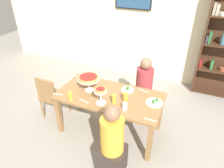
{
  "coord_description": "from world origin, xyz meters",
  "views": [
    {
      "loc": [
        1.07,
        -2.41,
        2.56
      ],
      "look_at": [
        0.0,
        0.1,
        0.89
      ],
      "focal_mm": 32.59,
      "sensor_mm": 36.0,
      "label": 1
    }
  ],
  "objects_px": {
    "salad_plate_far_diner": "(128,89)",
    "water_glass_clear_far": "(125,106)",
    "beer_glass_amber_spare": "(70,96)",
    "water_glass_clear_near": "(94,78)",
    "diner_near_right": "(112,147)",
    "cutlery_knife_near": "(144,91)",
    "beer_glass_amber_short": "(114,99)",
    "dining_table": "(110,100)",
    "cutlery_knife_far": "(80,77)",
    "deep_dish_pizza_stand": "(88,79)",
    "salad_plate_near_diner": "(155,102)",
    "chair_head_west": "(51,96)",
    "personal_pizza_stand": "(101,93)",
    "diner_far_right": "(143,91)",
    "cutlery_fork_far": "(58,94)",
    "cutlery_spare_fork": "(84,101)",
    "beer_glass_amber_tall": "(125,98)",
    "cutlery_fork_near": "(150,120)"
  },
  "relations": [
    {
      "from": "water_glass_clear_far",
      "to": "salad_plate_near_diner",
      "type": "bearing_deg",
      "value": 41.82
    },
    {
      "from": "diner_far_right",
      "to": "personal_pizza_stand",
      "type": "bearing_deg",
      "value": -23.76
    },
    {
      "from": "beer_glass_amber_short",
      "to": "water_glass_clear_near",
      "type": "relative_size",
      "value": 1.46
    },
    {
      "from": "chair_head_west",
      "to": "personal_pizza_stand",
      "type": "xyz_separation_m",
      "value": [
        1.07,
        -0.15,
        0.44
      ]
    },
    {
      "from": "personal_pizza_stand",
      "to": "beer_glass_amber_tall",
      "type": "relative_size",
      "value": 1.61
    },
    {
      "from": "salad_plate_far_diner",
      "to": "beer_glass_amber_spare",
      "type": "xyz_separation_m",
      "value": [
        -0.71,
        -0.58,
        0.05
      ]
    },
    {
      "from": "beer_glass_amber_tall",
      "to": "beer_glass_amber_spare",
      "type": "relative_size",
      "value": 1.16
    },
    {
      "from": "diner_near_right",
      "to": "beer_glass_amber_short",
      "type": "height_order",
      "value": "diner_near_right"
    },
    {
      "from": "deep_dish_pizza_stand",
      "to": "cutlery_knife_far",
      "type": "relative_size",
      "value": 1.92
    },
    {
      "from": "diner_near_right",
      "to": "diner_far_right",
      "type": "relative_size",
      "value": 1.0
    },
    {
      "from": "deep_dish_pizza_stand",
      "to": "cutlery_fork_near",
      "type": "xyz_separation_m",
      "value": [
        1.1,
        -0.32,
        -0.21
      ]
    },
    {
      "from": "cutlery_fork_far",
      "to": "chair_head_west",
      "type": "bearing_deg",
      "value": 137.45
    },
    {
      "from": "salad_plate_far_diner",
      "to": "water_glass_clear_far",
      "type": "relative_size",
      "value": 1.9
    },
    {
      "from": "salad_plate_near_diner",
      "to": "beer_glass_amber_short",
      "type": "distance_m",
      "value": 0.61
    },
    {
      "from": "cutlery_knife_far",
      "to": "beer_glass_amber_short",
      "type": "bearing_deg",
      "value": 145.93
    },
    {
      "from": "diner_near_right",
      "to": "cutlery_spare_fork",
      "type": "relative_size",
      "value": 6.39
    },
    {
      "from": "chair_head_west",
      "to": "water_glass_clear_far",
      "type": "bearing_deg",
      "value": -6.27
    },
    {
      "from": "beer_glass_amber_short",
      "to": "diner_near_right",
      "type": "bearing_deg",
      "value": -69.55
    },
    {
      "from": "water_glass_clear_far",
      "to": "cutlery_knife_far",
      "type": "xyz_separation_m",
      "value": [
        -1.06,
        0.57,
        -0.05
      ]
    },
    {
      "from": "cutlery_knife_near",
      "to": "personal_pizza_stand",
      "type": "bearing_deg",
      "value": 65.68
    },
    {
      "from": "cutlery_fork_far",
      "to": "personal_pizza_stand",
      "type": "bearing_deg",
      "value": -5.62
    },
    {
      "from": "beer_glass_amber_spare",
      "to": "water_glass_clear_near",
      "type": "bearing_deg",
      "value": 83.48
    },
    {
      "from": "chair_head_west",
      "to": "deep_dish_pizza_stand",
      "type": "height_order",
      "value": "deep_dish_pizza_stand"
    },
    {
      "from": "dining_table",
      "to": "water_glass_clear_far",
      "type": "relative_size",
      "value": 14.9
    },
    {
      "from": "dining_table",
      "to": "water_glass_clear_near",
      "type": "bearing_deg",
      "value": 144.97
    },
    {
      "from": "salad_plate_far_diner",
      "to": "cutlery_spare_fork",
      "type": "distance_m",
      "value": 0.74
    },
    {
      "from": "diner_far_right",
      "to": "beer_glass_amber_spare",
      "type": "height_order",
      "value": "diner_far_right"
    },
    {
      "from": "dining_table",
      "to": "diner_far_right",
      "type": "distance_m",
      "value": 0.81
    },
    {
      "from": "water_glass_clear_near",
      "to": "water_glass_clear_far",
      "type": "distance_m",
      "value": 0.94
    },
    {
      "from": "salad_plate_near_diner",
      "to": "beer_glass_amber_short",
      "type": "xyz_separation_m",
      "value": [
        -0.55,
        -0.24,
        0.06
      ]
    },
    {
      "from": "salad_plate_near_diner",
      "to": "cutlery_fork_near",
      "type": "bearing_deg",
      "value": -84.87
    },
    {
      "from": "beer_glass_amber_tall",
      "to": "beer_glass_amber_spare",
      "type": "xyz_separation_m",
      "value": [
        -0.78,
        -0.27,
        -0.01
      ]
    },
    {
      "from": "salad_plate_far_diner",
      "to": "water_glass_clear_far",
      "type": "distance_m",
      "value": 0.51
    },
    {
      "from": "beer_glass_amber_spare",
      "to": "beer_glass_amber_short",
      "type": "bearing_deg",
      "value": 14.53
    },
    {
      "from": "cutlery_fork_near",
      "to": "cutlery_spare_fork",
      "type": "height_order",
      "value": "same"
    },
    {
      "from": "beer_glass_amber_short",
      "to": "cutlery_fork_far",
      "type": "xyz_separation_m",
      "value": [
        -0.91,
        -0.13,
        -0.07
      ]
    },
    {
      "from": "deep_dish_pizza_stand",
      "to": "personal_pizza_stand",
      "type": "xyz_separation_m",
      "value": [
        0.33,
        -0.24,
        -0.03
      ]
    },
    {
      "from": "deep_dish_pizza_stand",
      "to": "cutlery_fork_far",
      "type": "bearing_deg",
      "value": -143.25
    },
    {
      "from": "salad_plate_far_diner",
      "to": "cutlery_knife_far",
      "type": "distance_m",
      "value": 0.93
    },
    {
      "from": "beer_glass_amber_short",
      "to": "water_glass_clear_near",
      "type": "bearing_deg",
      "value": 140.69
    },
    {
      "from": "salad_plate_near_diner",
      "to": "cutlery_knife_near",
      "type": "relative_size",
      "value": 1.4
    },
    {
      "from": "diner_near_right",
      "to": "beer_glass_amber_tall",
      "type": "bearing_deg",
      "value": 6.01
    },
    {
      "from": "salad_plate_near_diner",
      "to": "cutlery_knife_far",
      "type": "bearing_deg",
      "value": 170.1
    },
    {
      "from": "diner_far_right",
      "to": "personal_pizza_stand",
      "type": "distance_m",
      "value": 1.11
    },
    {
      "from": "beer_glass_amber_spare",
      "to": "deep_dish_pizza_stand",
      "type": "bearing_deg",
      "value": 67.96
    },
    {
      "from": "personal_pizza_stand",
      "to": "water_glass_clear_near",
      "type": "bearing_deg",
      "value": 125.99
    },
    {
      "from": "deep_dish_pizza_stand",
      "to": "water_glass_clear_far",
      "type": "height_order",
      "value": "deep_dish_pizza_stand"
    },
    {
      "from": "personal_pizza_stand",
      "to": "salad_plate_near_diner",
      "type": "bearing_deg",
      "value": 22.98
    },
    {
      "from": "diner_near_right",
      "to": "cutlery_knife_near",
      "type": "height_order",
      "value": "diner_near_right"
    },
    {
      "from": "dining_table",
      "to": "salad_plate_far_diner",
      "type": "distance_m",
      "value": 0.35
    }
  ]
}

